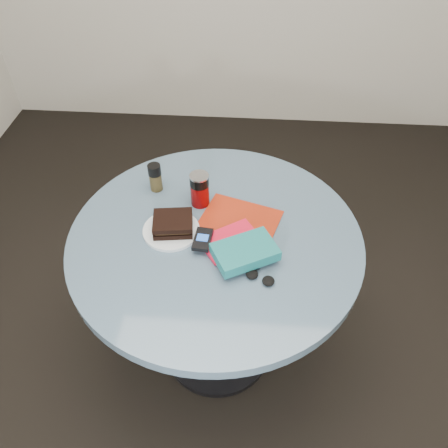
# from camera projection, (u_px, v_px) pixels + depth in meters

# --- Properties ---
(ground) EXTENTS (4.00, 4.00, 0.00)m
(ground) POSITION_uv_depth(u_px,v_px,m) (218.00, 347.00, 2.01)
(ground) COLOR black
(ground) RESTS_ON ground
(table) EXTENTS (1.00, 1.00, 0.75)m
(table) POSITION_uv_depth(u_px,v_px,m) (216.00, 265.00, 1.60)
(table) COLOR black
(table) RESTS_ON ground
(plate) EXTENTS (0.21, 0.21, 0.01)m
(plate) POSITION_uv_depth(u_px,v_px,m) (171.00, 230.00, 1.49)
(plate) COLOR white
(plate) RESTS_ON table
(sandwich) EXTENTS (0.14, 0.13, 0.05)m
(sandwich) POSITION_uv_depth(u_px,v_px,m) (173.00, 224.00, 1.47)
(sandwich) COLOR black
(sandwich) RESTS_ON plate
(soda_can) EXTENTS (0.09, 0.09, 0.13)m
(soda_can) POSITION_uv_depth(u_px,v_px,m) (200.00, 189.00, 1.55)
(soda_can) COLOR #690505
(soda_can) RESTS_ON table
(pepper_grinder) EXTENTS (0.06, 0.06, 0.11)m
(pepper_grinder) POSITION_uv_depth(u_px,v_px,m) (155.00, 177.00, 1.61)
(pepper_grinder) COLOR #3D341A
(pepper_grinder) RESTS_ON table
(magazine) EXTENTS (0.31, 0.27, 0.00)m
(magazine) POSITION_uv_depth(u_px,v_px,m) (240.00, 220.00, 1.53)
(magazine) COLOR maroon
(magazine) RESTS_ON table
(red_book) EXTENTS (0.23, 0.21, 0.02)m
(red_book) POSITION_uv_depth(u_px,v_px,m) (231.00, 241.00, 1.44)
(red_book) COLOR red
(red_book) RESTS_ON magazine
(novel) EXTENTS (0.23, 0.20, 0.04)m
(novel) POSITION_uv_depth(u_px,v_px,m) (245.00, 252.00, 1.37)
(novel) COLOR #156165
(novel) RESTS_ON red_book
(mp3_player) EXTENTS (0.06, 0.10, 0.02)m
(mp3_player) POSITION_uv_depth(u_px,v_px,m) (203.00, 239.00, 1.43)
(mp3_player) COLOR black
(mp3_player) RESTS_ON red_book
(headphones) EXTENTS (0.10, 0.07, 0.02)m
(headphones) POSITION_uv_depth(u_px,v_px,m) (260.00, 278.00, 1.34)
(headphones) COLOR black
(headphones) RESTS_ON table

